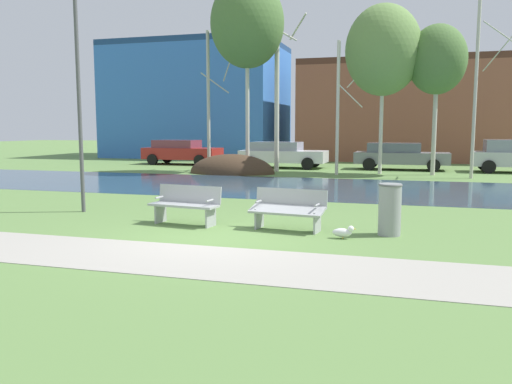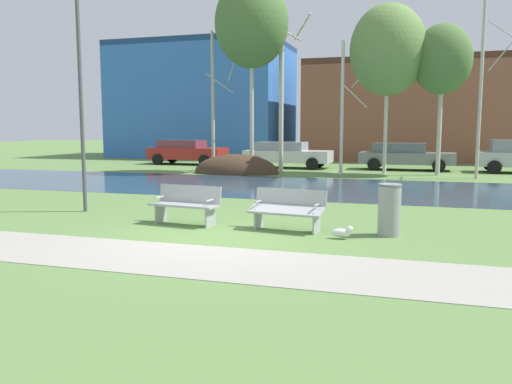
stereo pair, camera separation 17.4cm
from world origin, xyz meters
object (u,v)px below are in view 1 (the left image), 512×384
Objects in this scene: bench_left at (186,204)px; seagull at (343,232)px; trash_bin at (390,209)px; parked_hatch_third_grey at (400,155)px; bench_right at (288,208)px; streetlamp at (77,59)px; parked_van_nearest_red at (181,151)px; parked_sedan_second_white at (282,154)px.

seagull is (3.60, -0.53, -0.34)m from bench_left.
parked_hatch_third_grey is at bearing 90.30° from trash_bin.
parked_hatch_third_grey reaches higher than bench_right.
streetlamp is 18.40m from parked_hatch_third_grey.
parked_hatch_third_grey is (4.36, 17.33, 0.27)m from bench_left.
parked_sedan_second_white is at bearing -8.37° from parked_van_nearest_red.
trash_bin is at bearing 1.77° from bench_right.
bench_left is at bearing -65.23° from parked_van_nearest_red.
parked_van_nearest_red is (-11.83, 18.38, 0.65)m from seagull.
bench_left is at bearing -104.13° from parked_hatch_third_grey.
bench_left is at bearing 171.58° from seagull.
seagull is 0.08× the size of streetlamp.
bench_left is at bearing 180.00° from bench_right.
parked_hatch_third_grey is at bearing 83.42° from bench_right.
parked_van_nearest_red is (-10.60, 17.84, 0.31)m from bench_right.
streetlamp is at bearing -95.21° from parked_sedan_second_white.
bench_left is at bearing -15.15° from streetlamp.
streetlamp is (-5.65, 0.89, 3.41)m from bench_right.
streetlamp is at bearing -73.73° from parked_van_nearest_red.
bench_right is at bearing -59.29° from parked_van_nearest_red.
bench_right reaches higher than seagull.
bench_left is 0.35× the size of parked_sedan_second_white.
parked_sedan_second_white is at bearing 84.79° from streetlamp.
trash_bin is at bearing 35.02° from seagull.
trash_bin is at bearing 0.83° from bench_left.
parked_van_nearest_red is at bearing 125.51° from trash_bin.
streetlamp is at bearing 164.85° from bench_left.
parked_sedan_second_white is at bearing 110.44° from trash_bin.
seagull is 7.97m from streetlamp.
bench_right is 0.28× the size of streetlamp.
trash_bin is at bearing -69.56° from parked_sedan_second_white.
parked_van_nearest_red is 12.61m from parked_hatch_third_grey.
trash_bin is 0.18× the size of streetlamp.
seagull is 21.87m from parked_van_nearest_red.
parked_van_nearest_red reaches higher than bench_right.
bench_right is 3.59× the size of seagull.
parked_van_nearest_red is (-4.95, 16.95, -3.11)m from streetlamp.
parked_sedan_second_white reaches higher than parked_hatch_third_grey.
streetlamp reaches higher than seagull.
bench_left reaches higher than seagull.
parked_van_nearest_red is at bearing 106.27° from streetlamp.
seagull is at bearing -57.22° from parked_van_nearest_red.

